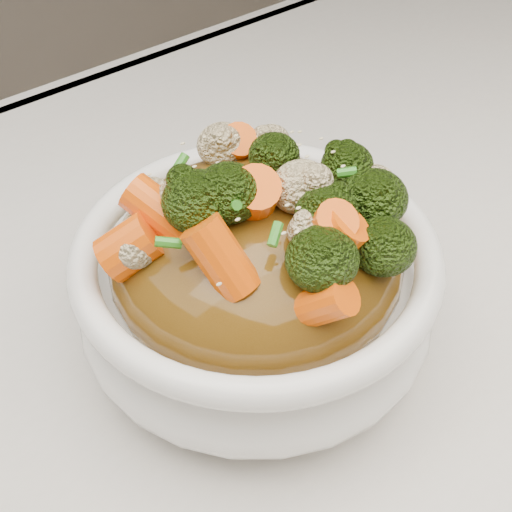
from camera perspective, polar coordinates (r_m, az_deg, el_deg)
tablecloth at (r=0.46m, az=1.28°, el=-13.81°), size 1.20×0.80×0.04m
bowl at (r=0.45m, az=0.00°, el=-2.84°), size 0.27×0.27×0.08m
sauce_base at (r=0.43m, az=0.00°, el=-0.27°), size 0.21×0.21×0.09m
carrots at (r=0.40m, az=0.00°, el=5.95°), size 0.21×0.21×0.05m
broccoli at (r=0.40m, az=0.00°, el=5.84°), size 0.21×0.21×0.04m
cauliflower at (r=0.40m, az=0.00°, el=5.62°), size 0.21×0.21×0.03m
scallions at (r=0.40m, az=0.00°, el=6.06°), size 0.16×0.16×0.02m
sesame_seeds at (r=0.40m, az=0.00°, el=6.06°), size 0.19×0.19×0.01m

